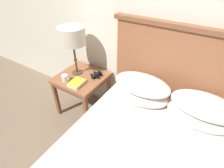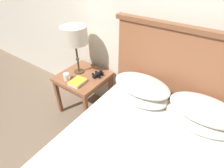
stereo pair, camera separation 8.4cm
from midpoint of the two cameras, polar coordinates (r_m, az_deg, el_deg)
name	(u,v)px [view 2 (the right image)]	position (r m, az deg, el deg)	size (l,w,h in m)	color
wall_back	(145,19)	(1.90, 11.94, 20.10)	(8.00, 0.06, 2.60)	beige
nightstand	(83,80)	(2.31, -8.32, 1.25)	(0.58, 0.58, 0.57)	brown
bed	(136,168)	(1.69, 9.33, -25.46)	(1.50, 1.94, 1.33)	brown
table_lamp	(74,36)	(2.12, -11.02, 15.17)	(0.31, 0.31, 0.60)	#4C3823
book_on_nightstand	(77,82)	(2.12, -10.10, 0.65)	(0.16, 0.20, 0.04)	silver
binoculars_pair	(98,74)	(2.22, -3.61, 3.16)	(0.14, 0.16, 0.05)	black
coffee_mug	(67,77)	(2.20, -13.53, 2.33)	(0.10, 0.08, 0.08)	silver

